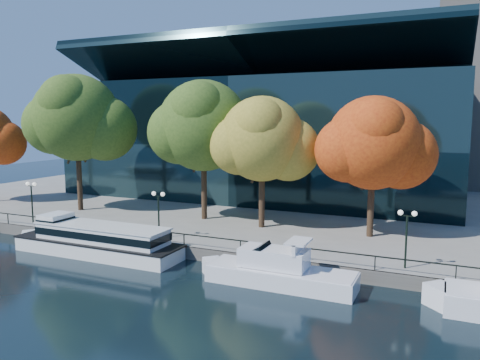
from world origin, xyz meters
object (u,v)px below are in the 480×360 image
at_px(tree_3, 263,141).
at_px(lamp_1, 158,204).
at_px(tree_4, 375,145).
at_px(tour_boat, 93,239).
at_px(lamp_2, 407,226).
at_px(tree_1, 78,120).
at_px(tree_2, 205,128).
at_px(lamp_0, 31,193).
at_px(cruiser_near, 275,270).

relative_size(tree_3, lamp_1, 3.05).
relative_size(tree_3, tree_4, 1.01).
bearing_deg(tree_4, tour_boat, -151.16).
relative_size(tree_4, lamp_2, 3.01).
bearing_deg(lamp_1, tree_1, 155.28).
distance_m(tree_1, tree_3, 21.76).
bearing_deg(lamp_1, tree_2, 89.90).
bearing_deg(lamp_0, tree_4, 14.16).
bearing_deg(lamp_0, tree_2, 29.59).
bearing_deg(cruiser_near, lamp_0, 171.33).
relative_size(tree_2, tree_3, 1.14).
height_order(lamp_0, lamp_2, same).
distance_m(cruiser_near, lamp_1, 13.05).
distance_m(tour_boat, lamp_1, 6.03).
height_order(tree_3, lamp_0, tree_3).
relative_size(tree_2, lamp_1, 3.49).
relative_size(tree_1, tree_3, 1.22).
bearing_deg(tour_boat, lamp_0, 161.87).
bearing_deg(lamp_0, lamp_2, 0.00).
bearing_deg(tree_3, tree_4, 3.14).
height_order(cruiser_near, lamp_2, lamp_2).
bearing_deg(tree_2, cruiser_near, -46.18).
height_order(tree_1, tree_4, tree_1).
height_order(cruiser_near, lamp_1, lamp_1).
height_order(tree_4, lamp_1, tree_4).
bearing_deg(tree_1, tour_boat, -43.80).
distance_m(tree_2, tree_3, 6.87).
relative_size(tour_boat, tree_2, 1.16).
bearing_deg(tree_4, cruiser_near, -110.99).
distance_m(tree_1, lamp_0, 9.90).
relative_size(tree_1, tree_2, 1.07).
distance_m(tree_4, lamp_1, 19.10).
bearing_deg(lamp_0, lamp_1, 0.00).
bearing_deg(lamp_1, tree_3, 47.77).
relative_size(cruiser_near, tree_1, 0.75).
xyz_separation_m(tree_3, lamp_2, (13.36, -7.39, -5.19)).
distance_m(tree_2, lamp_2, 22.65).
height_order(tree_1, tree_2, tree_1).
height_order(tree_3, lamp_1, tree_3).
distance_m(tour_boat, lamp_0, 11.56).
height_order(tree_4, lamp_2, tree_4).
relative_size(tree_4, lamp_0, 3.01).
height_order(tour_boat, lamp_2, lamp_2).
bearing_deg(tree_4, lamp_0, -165.84).
bearing_deg(tree_4, tree_3, -176.86).
xyz_separation_m(tree_1, lamp_2, (35.02, -6.89, -7.11)).
distance_m(cruiser_near, tree_2, 19.68).
height_order(tour_boat, tree_4, tree_4).
distance_m(cruiser_near, lamp_2, 9.50).
relative_size(lamp_1, lamp_2, 1.00).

